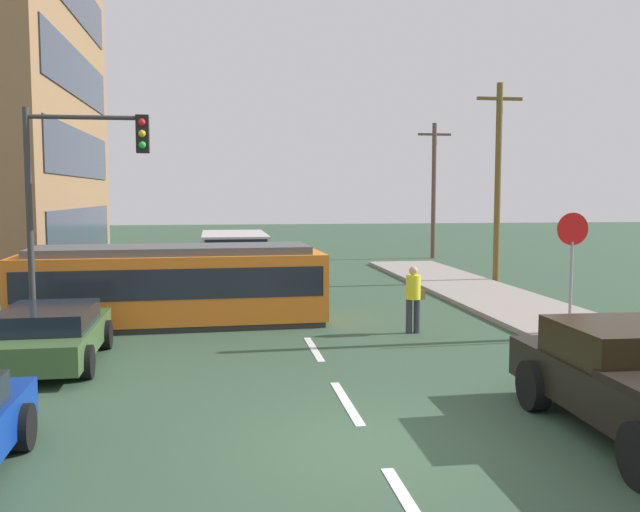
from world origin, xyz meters
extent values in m
plane|color=#334D38|center=(0.00, 10.00, 0.00)|extent=(120.00, 120.00, 0.00)
cube|color=gray|center=(6.80, 6.00, 0.07)|extent=(3.20, 36.00, 0.14)
cube|color=silver|center=(0.00, -2.00, 0.01)|extent=(0.16, 2.40, 0.01)
cube|color=silver|center=(0.00, 2.00, 0.01)|extent=(0.16, 2.40, 0.01)
cube|color=silver|center=(0.00, 6.00, 0.01)|extent=(0.16, 2.40, 0.01)
cube|color=silver|center=(0.00, 15.44, 0.01)|extent=(0.16, 2.40, 0.01)
cube|color=silver|center=(0.00, 21.44, 0.01)|extent=(0.16, 2.40, 0.01)
cube|color=#2D3847|center=(-7.70, 20.91, 1.92)|extent=(0.06, 12.32, 1.92)
cube|color=#2D3847|center=(-7.70, 20.91, 5.12)|extent=(0.06, 12.32, 1.92)
cube|color=#2D3847|center=(-7.70, 20.91, 8.32)|extent=(0.06, 12.32, 1.92)
cube|color=orange|center=(-3.28, 9.44, 1.02)|extent=(8.01, 2.82, 1.74)
cube|color=#2D2D2D|center=(-3.28, 9.44, 0.07)|extent=(7.85, 2.69, 0.15)
cube|color=#4F5053|center=(-3.28, 9.44, 1.99)|extent=(7.21, 2.42, 0.20)
cube|color=#1E232D|center=(-3.28, 9.44, 1.23)|extent=(7.70, 2.85, 0.77)
cube|color=#BAB3B4|center=(-1.48, 18.55, 1.10)|extent=(2.55, 5.22, 1.60)
cube|color=black|center=(-1.46, 16.00, 1.34)|extent=(2.25, 0.14, 0.96)
cube|color=black|center=(-1.48, 18.55, 1.39)|extent=(2.58, 4.44, 0.64)
cylinder|color=black|center=(-1.47, 16.89, 0.45)|extent=(2.56, 0.93, 0.90)
cylinder|color=black|center=(-1.50, 20.21, 0.45)|extent=(2.56, 0.93, 0.90)
cylinder|color=#32333E|center=(2.59, 7.43, 0.42)|extent=(0.16, 0.16, 0.85)
cylinder|color=#32333E|center=(2.79, 7.43, 0.42)|extent=(0.16, 0.16, 0.85)
cylinder|color=yellow|center=(2.69, 7.43, 1.15)|extent=(0.36, 0.36, 0.60)
sphere|color=tan|center=(2.69, 7.43, 1.56)|extent=(0.22, 0.22, 0.22)
cube|color=#4A3717|center=(2.91, 7.48, 0.95)|extent=(0.22, 0.18, 0.24)
cube|color=black|center=(3.88, 0.22, 1.27)|extent=(1.94, 1.94, 0.55)
cylinder|color=black|center=(2.89, 1.19, 0.40)|extent=(0.30, 0.81, 0.80)
cylinder|color=black|center=(-4.70, 0.53, 0.32)|extent=(0.24, 0.65, 0.64)
cube|color=#406133|center=(-5.47, 5.43, 0.52)|extent=(1.89, 4.29, 0.55)
cube|color=black|center=(-5.47, 5.28, 0.99)|extent=(1.71, 2.37, 0.40)
cylinder|color=black|center=(-6.40, 6.69, 0.32)|extent=(0.23, 0.64, 0.64)
cylinder|color=black|center=(-4.59, 6.72, 0.32)|extent=(0.23, 0.64, 0.64)
cylinder|color=black|center=(-4.54, 4.17, 0.32)|extent=(0.23, 0.64, 0.64)
cube|color=black|center=(-4.94, 13.44, 0.52)|extent=(1.81, 4.47, 0.55)
cube|color=black|center=(-4.94, 13.29, 0.99)|extent=(1.66, 2.46, 0.40)
cylinder|color=black|center=(-5.85, 14.78, 0.32)|extent=(0.22, 0.64, 0.64)
cylinder|color=black|center=(-4.05, 14.78, 0.32)|extent=(0.22, 0.64, 0.64)
cylinder|color=black|center=(-5.84, 12.10, 0.32)|extent=(0.22, 0.64, 0.64)
cylinder|color=black|center=(-4.04, 12.10, 0.32)|extent=(0.22, 0.64, 0.64)
cube|color=silver|center=(-4.87, 19.80, 0.52)|extent=(1.83, 4.15, 0.55)
cube|color=black|center=(-4.87, 19.65, 0.99)|extent=(1.68, 2.28, 0.40)
cylinder|color=black|center=(-5.78, 21.05, 0.32)|extent=(0.22, 0.64, 0.64)
cylinder|color=black|center=(-3.96, 21.04, 0.32)|extent=(0.22, 0.64, 0.64)
cylinder|color=black|center=(-5.79, 18.56, 0.32)|extent=(0.22, 0.64, 0.64)
cylinder|color=black|center=(-3.97, 18.56, 0.32)|extent=(0.22, 0.64, 0.64)
cylinder|color=gray|center=(6.10, 6.03, 1.24)|extent=(0.07, 0.07, 2.20)
cylinder|color=red|center=(6.10, 6.03, 2.64)|extent=(0.76, 0.04, 0.76)
cylinder|color=#333333|center=(-6.19, 6.98, 2.67)|extent=(0.14, 0.14, 5.33)
cylinder|color=#333333|center=(-4.96, 6.98, 5.13)|extent=(2.47, 0.10, 0.10)
cube|color=black|center=(-3.72, 6.98, 4.78)|extent=(0.28, 0.24, 0.84)
sphere|color=red|center=(-3.72, 6.85, 5.03)|extent=(0.16, 0.16, 0.16)
sphere|color=gold|center=(-3.72, 6.85, 4.78)|extent=(0.16, 0.16, 0.16)
sphere|color=green|center=(-3.72, 6.85, 4.53)|extent=(0.16, 0.16, 0.16)
cylinder|color=brown|center=(8.63, 16.51, 3.84)|extent=(0.24, 0.24, 7.69)
cube|color=brown|center=(8.63, 16.51, 7.09)|extent=(1.80, 0.12, 0.12)
cylinder|color=brown|center=(9.35, 26.82, 3.61)|extent=(0.24, 0.24, 7.22)
cube|color=brown|center=(9.35, 26.82, 6.62)|extent=(1.80, 0.12, 0.12)
camera|label=1|loc=(-2.05, -8.98, 3.45)|focal=38.68mm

